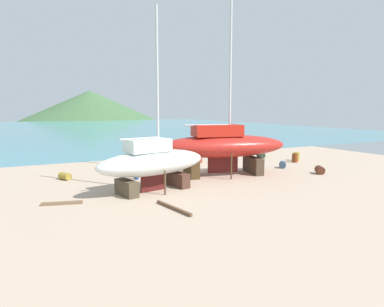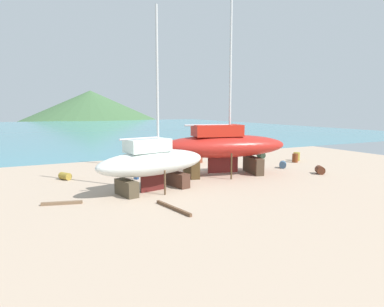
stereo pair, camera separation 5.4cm
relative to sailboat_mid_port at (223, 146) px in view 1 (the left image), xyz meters
The scene contains 15 objects.
ground_plane 2.91m from the sailboat_mid_port, behind, with size 49.40×49.40×0.00m, color tan.
sea_water 72.14m from the sailboat_mid_port, 91.28° to the left, with size 131.74×119.76×0.01m, color teal.
headland_hill 159.63m from the sailboat_mid_port, 82.99° to the left, with size 130.18×130.18×29.07m, color #40653C.
sailboat_mid_port is the anchor object (origin of this frame).
sailboat_large_starboard 7.52m from the sailboat_mid_port, 159.56° to the right, with size 8.30×4.00×11.97m.
worker 7.21m from the sailboat_mid_port, 167.83° to the left, with size 0.43×0.50×1.64m.
barrel_tipped_right 12.56m from the sailboat_mid_port, 162.01° to the left, with size 0.56×0.56×0.94m, color olive.
barrel_rust_mid 6.86m from the sailboat_mid_port, 78.41° to the left, with size 0.65×0.65×0.86m, color brown.
barrel_rust_far 10.87m from the sailboat_mid_port, 34.43° to the left, with size 0.65×0.65×0.80m, color #212D20.
barrel_tipped_left 10.44m from the sailboat_mid_port, 12.19° to the left, with size 0.58×0.58×0.87m, color maroon.
barrel_rust_near 11.55m from the sailboat_mid_port, 15.06° to the left, with size 0.66×0.66×0.87m, color olive.
barrel_blue_faded 8.44m from the sailboat_mid_port, 24.61° to the right, with size 0.66×0.66×0.88m, color #522818.
barrel_by_slipway 6.95m from the sailboat_mid_port, ahead, with size 0.63×0.63×0.79m, color #375472.
timber_short_skew 10.60m from the sailboat_mid_port, 136.97° to the right, with size 3.20×0.15×0.17m, color brown.
timber_long_fore 13.41m from the sailboat_mid_port, 165.66° to the right, with size 2.23×0.24×0.17m, color brown.
Camera 1 is at (-13.20, -26.02, 5.42)m, focal length 31.84 mm.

